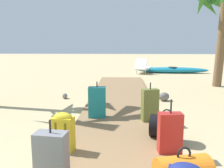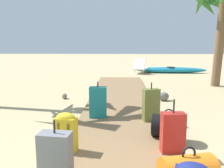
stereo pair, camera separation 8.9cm
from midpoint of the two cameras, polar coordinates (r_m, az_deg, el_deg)
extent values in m
plane|color=tan|center=(5.24, 1.65, -8.79)|extent=(60.00, 60.00, 0.00)
cube|color=olive|center=(6.20, 1.66, -5.45)|extent=(1.79, 10.15, 0.08)
cube|color=slate|center=(3.12, -13.87, -15.57)|extent=(0.41, 0.27, 0.53)
cylinder|color=black|center=(3.00, -14.14, -9.61)|extent=(0.02, 0.02, 0.16)
cube|color=red|center=(3.70, 13.28, -10.95)|extent=(0.35, 0.21, 0.59)
cylinder|color=black|center=(3.58, 13.53, -5.03)|extent=(0.02, 0.02, 0.20)
cube|color=#197A7F|center=(5.21, -3.77, -4.26)|extent=(0.37, 0.22, 0.65)
cylinder|color=black|center=(5.13, -3.81, -0.09)|extent=(0.02, 0.02, 0.12)
cylinder|color=black|center=(4.27, 12.42, -9.58)|extent=(0.62, 0.51, 0.38)
torus|color=black|center=(4.20, 12.53, -6.74)|extent=(0.16, 0.07, 0.16)
torus|color=black|center=(2.83, 16.57, -15.28)|extent=(0.17, 0.06, 0.16)
cube|color=olive|center=(5.04, 8.57, -4.83)|extent=(0.36, 0.25, 0.66)
cylinder|color=black|center=(4.95, 8.68, -0.41)|extent=(0.02, 0.02, 0.13)
cube|color=gold|center=(3.72, -11.31, -11.42)|extent=(0.33, 0.25, 0.51)
ellipsoid|color=gold|center=(3.64, -11.45, -7.68)|extent=(0.31, 0.24, 0.15)
cylinder|color=#6D5E11|center=(3.67, -13.03, -11.80)|extent=(0.04, 0.04, 0.41)
cylinder|color=#6D5E11|center=(3.61, -10.85, -12.09)|extent=(0.04, 0.04, 0.41)
cylinder|color=brown|center=(9.92, 23.52, 8.55)|extent=(0.32, 0.61, 3.21)
cone|color=#2D6B28|center=(10.55, 23.92, 16.22)|extent=(1.15, 0.70, 0.94)
cone|color=#2D6B28|center=(10.39, 20.98, 16.69)|extent=(1.27, 1.04, 0.97)
cone|color=#2D6B28|center=(9.86, 19.51, 17.35)|extent=(0.55, 1.60, 1.00)
cube|color=white|center=(13.47, 6.87, 3.68)|extent=(1.07, 1.52, 0.08)
cube|color=white|center=(12.87, 6.16, 4.67)|extent=(0.71, 0.61, 0.56)
cylinder|color=silver|center=(14.08, 6.55, 3.33)|extent=(0.04, 0.04, 0.22)
cylinder|color=silver|center=(13.96, 8.44, 3.23)|extent=(0.04, 0.04, 0.22)
cylinder|color=silver|center=(13.02, 5.15, 2.84)|extent=(0.04, 0.04, 0.22)
cylinder|color=silver|center=(12.88, 7.19, 2.73)|extent=(0.04, 0.04, 0.22)
ellipsoid|color=teal|center=(13.75, 13.31, 3.19)|extent=(3.87, 0.76, 0.32)
torus|color=black|center=(13.74, 13.34, 3.79)|extent=(0.51, 0.51, 0.05)
ellipsoid|color=slate|center=(7.44, -11.36, -2.77)|extent=(0.19, 0.23, 0.16)
ellipsoid|color=slate|center=(7.18, 11.59, -2.85)|extent=(0.40, 0.37, 0.25)
camera|label=1|loc=(0.04, 89.61, 0.07)|focal=39.26mm
camera|label=2|loc=(0.04, -90.39, -0.07)|focal=39.26mm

